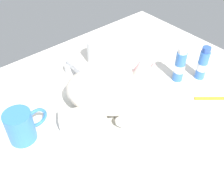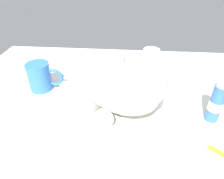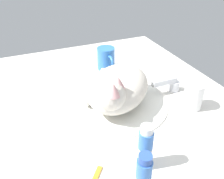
# 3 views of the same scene
# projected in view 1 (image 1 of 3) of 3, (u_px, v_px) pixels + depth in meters

# --- Properties ---
(ground_plane) EXTENTS (1.10, 0.83, 0.03)m
(ground_plane) POSITION_uv_depth(u_px,v_px,m) (111.00, 109.00, 0.85)
(ground_plane) COLOR silver
(sink_basin) EXTENTS (0.33, 0.33, 0.01)m
(sink_basin) POSITION_uv_depth(u_px,v_px,m) (111.00, 105.00, 0.83)
(sink_basin) COLOR silver
(sink_basin) RESTS_ON ground_plane
(faucet) EXTENTS (0.14, 0.11, 0.06)m
(faucet) POSITION_uv_depth(u_px,v_px,m) (72.00, 68.00, 0.94)
(faucet) COLOR silver
(faucet) RESTS_ON ground_plane
(cat) EXTENTS (0.34, 0.32, 0.15)m
(cat) POSITION_uv_depth(u_px,v_px,m) (114.00, 90.00, 0.79)
(cat) COLOR beige
(cat) RESTS_ON sink_basin
(coffee_mug) EXTENTS (0.12, 0.07, 0.09)m
(coffee_mug) POSITION_uv_depth(u_px,v_px,m) (21.00, 126.00, 0.71)
(coffee_mug) COLOR #3372C6
(coffee_mug) RESTS_ON ground_plane
(rinse_cup) EXTENTS (0.06, 0.06, 0.09)m
(rinse_cup) POSITION_uv_depth(u_px,v_px,m) (96.00, 52.00, 0.98)
(rinse_cup) COLOR white
(rinse_cup) RESTS_ON ground_plane
(toothpaste_bottle) EXTENTS (0.04, 0.04, 0.13)m
(toothpaste_bottle) POSITION_uv_depth(u_px,v_px,m) (180.00, 66.00, 0.90)
(toothpaste_bottle) COLOR #3870C6
(toothpaste_bottle) RESTS_ON ground_plane
(mouthwash_bottle) EXTENTS (0.03, 0.03, 0.12)m
(mouthwash_bottle) POSITION_uv_depth(u_px,v_px,m) (203.00, 64.00, 0.91)
(mouthwash_bottle) COLOR #3870C6
(mouthwash_bottle) RESTS_ON ground_plane
(toothbrush) EXTENTS (0.13, 0.11, 0.02)m
(toothbrush) POSITION_uv_depth(u_px,v_px,m) (221.00, 98.00, 0.86)
(toothbrush) COLOR orange
(toothbrush) RESTS_ON ground_plane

